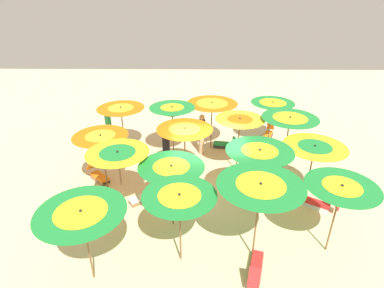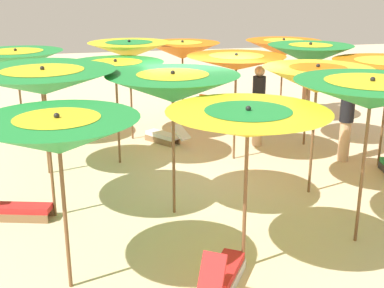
{
  "view_description": "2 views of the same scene",
  "coord_description": "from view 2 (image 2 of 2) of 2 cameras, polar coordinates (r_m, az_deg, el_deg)",
  "views": [
    {
      "loc": [
        0.42,
        9.48,
        6.95
      ],
      "look_at": [
        0.57,
        -1.42,
        1.36
      ],
      "focal_mm": 29.27,
      "sensor_mm": 36.0,
      "label": 1
    },
    {
      "loc": [
        -9.29,
        2.42,
        3.76
      ],
      "look_at": [
        -1.37,
        0.59,
        1.13
      ],
      "focal_mm": 47.61,
      "sensor_mm": 36.0,
      "label": 2
    }
  ],
  "objects": [
    {
      "name": "lounger_4",
      "position": [
        12.26,
        -3.03,
        0.97
      ],
      "size": [
        1.21,
        0.98,
        0.53
      ],
      "rotation": [
        0.0,
        0.0,
        6.9
      ],
      "color": "olive",
      "rests_on": "ground"
    },
    {
      "name": "beach_umbrella_12",
      "position": [
        12.59,
        -19.09,
        8.92
      ],
      "size": [
        2.15,
        2.15,
        2.26
      ],
      "color": "brown",
      "rests_on": "ground"
    },
    {
      "name": "beach_umbrella_0",
      "position": [
        6.13,
        -14.76,
        0.94
      ],
      "size": [
        1.93,
        1.93,
        2.3
      ],
      "color": "brown",
      "rests_on": "ground"
    },
    {
      "name": "beach_umbrella_13",
      "position": [
        12.27,
        -7.03,
        10.44
      ],
      "size": [
        1.94,
        1.94,
        2.43
      ],
      "color": "brown",
      "rests_on": "ground"
    },
    {
      "name": "beach_umbrella_14",
      "position": [
        13.46,
        -1.08,
        10.44
      ],
      "size": [
        1.95,
        1.95,
        2.28
      ],
      "color": "brown",
      "rests_on": "ground"
    },
    {
      "name": "lounger_0",
      "position": [
        8.9,
        -19.24,
        -6.68
      ],
      "size": [
        0.66,
        1.34,
        0.66
      ],
      "rotation": [
        0.0,
        0.0,
        4.43
      ],
      "color": "olive",
      "rests_on": "ground"
    },
    {
      "name": "beachgoer_0",
      "position": [
        11.98,
        7.45,
        4.47
      ],
      "size": [
        0.3,
        0.3,
        1.89
      ],
      "rotation": [
        0.0,
        0.0,
        5.54
      ],
      "color": "#D8A87F",
      "rests_on": "ground"
    },
    {
      "name": "lounger_2",
      "position": [
        14.41,
        0.75,
        3.64
      ],
      "size": [
        1.13,
        1.09,
        0.64
      ],
      "rotation": [
        0.0,
        0.0,
        8.67
      ],
      "color": "olive",
      "rests_on": "ground"
    },
    {
      "name": "beach_umbrella_9",
      "position": [
        10.6,
        -8.55,
        8.26
      ],
      "size": [
        1.98,
        1.98,
        2.23
      ],
      "color": "brown",
      "rests_on": "ground"
    },
    {
      "name": "beach_umbrella_1",
      "position": [
        6.4,
        6.27,
        2.29
      ],
      "size": [
        2.08,
        2.08,
        2.28
      ],
      "color": "brown",
      "rests_on": "ground"
    },
    {
      "name": "beach_umbrella_6",
      "position": [
        9.15,
        13.84,
        7.01
      ],
      "size": [
        1.91,
        1.91,
        2.39
      ],
      "color": "brown",
      "rests_on": "ground"
    },
    {
      "name": "beachgoer_2",
      "position": [
        15.75,
        12.81,
        7.41
      ],
      "size": [
        0.3,
        0.3,
        1.9
      ],
      "rotation": [
        0.0,
        0.0,
        0.79
      ],
      "color": "#A3704C",
      "rests_on": "ground"
    },
    {
      "name": "beach_umbrella_5",
      "position": [
        8.03,
        -2.16,
        6.31
      ],
      "size": [
        2.12,
        2.12,
        2.42
      ],
      "color": "brown",
      "rests_on": "ground"
    },
    {
      "name": "beach_umbrella_4",
      "position": [
        8.22,
        -16.31,
        6.7
      ],
      "size": [
        2.26,
        2.26,
        2.51
      ],
      "color": "brown",
      "rests_on": "ground"
    },
    {
      "name": "beach_umbrella_8",
      "position": [
        10.29,
        -16.6,
        7.42
      ],
      "size": [
        1.92,
        1.92,
        2.28
      ],
      "color": "brown",
      "rests_on": "ground"
    },
    {
      "name": "beachgoer_1",
      "position": [
        11.31,
        16.95,
        3.04
      ],
      "size": [
        0.3,
        0.3,
        1.9
      ],
      "rotation": [
        0.0,
        0.0,
        3.64
      ],
      "color": "#D8A87F",
      "rests_on": "ground"
    },
    {
      "name": "beach_umbrella_15",
      "position": [
        14.19,
        10.2,
        10.56
      ],
      "size": [
        2.04,
        2.04,
        2.28
      ],
      "color": "brown",
      "rests_on": "ground"
    },
    {
      "name": "ground",
      "position": [
        10.32,
        1.49,
        -3.59
      ],
      "size": [
        37.89,
        37.89,
        0.04
      ],
      "primitive_type": "cube",
      "color": "beige"
    },
    {
      "name": "lounger_3",
      "position": [
        6.69,
        3.51,
        -14.12
      ],
      "size": [
        1.16,
        0.9,
        0.69
      ],
      "rotation": [
        0.0,
        0.0,
        5.71
      ],
      "color": "silver",
      "rests_on": "ground"
    },
    {
      "name": "beach_umbrella_11",
      "position": [
        12.02,
        13.07,
        9.77
      ],
      "size": [
        1.93,
        1.93,
        2.42
      ],
      "color": "brown",
      "rests_on": "ground"
    },
    {
      "name": "beach_umbrella_10",
      "position": [
        10.77,
        4.97,
        9.07
      ],
      "size": [
        2.07,
        2.07,
        2.33
      ],
      "color": "brown",
      "rests_on": "ground"
    },
    {
      "name": "beach_umbrella_2",
      "position": [
        7.47,
        19.42,
        5.25
      ],
      "size": [
        2.14,
        2.14,
        2.5
      ],
      "color": "brown",
      "rests_on": "ground"
    }
  ]
}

